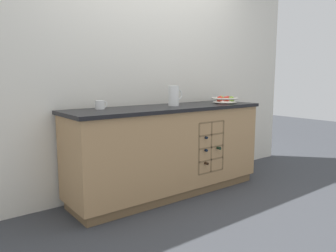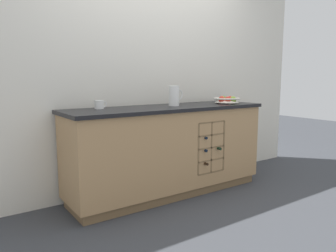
{
  "view_description": "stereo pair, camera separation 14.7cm",
  "coord_description": "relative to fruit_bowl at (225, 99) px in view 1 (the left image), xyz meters",
  "views": [
    {
      "loc": [
        -2.0,
        -2.6,
        1.2
      ],
      "look_at": [
        0.0,
        0.0,
        0.71
      ],
      "focal_mm": 35.0,
      "sensor_mm": 36.0,
      "label": 1
    },
    {
      "loc": [
        -1.88,
        -2.69,
        1.2
      ],
      "look_at": [
        0.0,
        0.0,
        0.71
      ],
      "focal_mm": 35.0,
      "sensor_mm": 36.0,
      "label": 2
    }
  ],
  "objects": [
    {
      "name": "white_pitcher",
      "position": [
        -0.67,
        0.08,
        0.06
      ],
      "size": [
        0.17,
        0.11,
        0.2
      ],
      "color": "white",
      "rests_on": "kitchen_island"
    },
    {
      "name": "back_wall",
      "position": [
        -0.77,
        0.41,
        0.33
      ],
      "size": [
        4.48,
        0.06,
        2.55
      ],
      "primitive_type": "cube",
      "color": "silver",
      "rests_on": "ground_plane"
    },
    {
      "name": "fruit_bowl",
      "position": [
        0.0,
        0.0,
        0.0
      ],
      "size": [
        0.3,
        0.3,
        0.08
      ],
      "color": "silver",
      "rests_on": "kitchen_island"
    },
    {
      "name": "ground_plane",
      "position": [
        -0.77,
        0.06,
        -0.95
      ],
      "size": [
        14.0,
        14.0,
        0.0
      ],
      "primitive_type": "plane",
      "color": "#383A3F"
    },
    {
      "name": "kitchen_island",
      "position": [
        -0.76,
        0.06,
        -0.49
      ],
      "size": [
        2.12,
        0.63,
        0.91
      ],
      "color": "brown",
      "rests_on": "ground_plane"
    },
    {
      "name": "ceramic_mug",
      "position": [
        -1.44,
        0.21,
        -0.0
      ],
      "size": [
        0.12,
        0.09,
        0.08
      ],
      "color": "white",
      "rests_on": "kitchen_island"
    }
  ]
}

